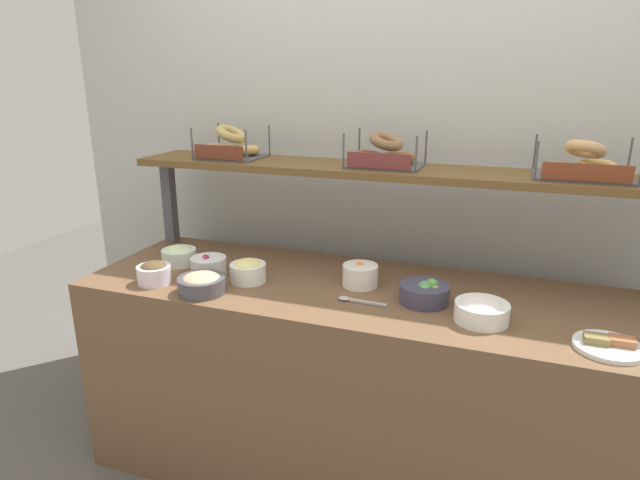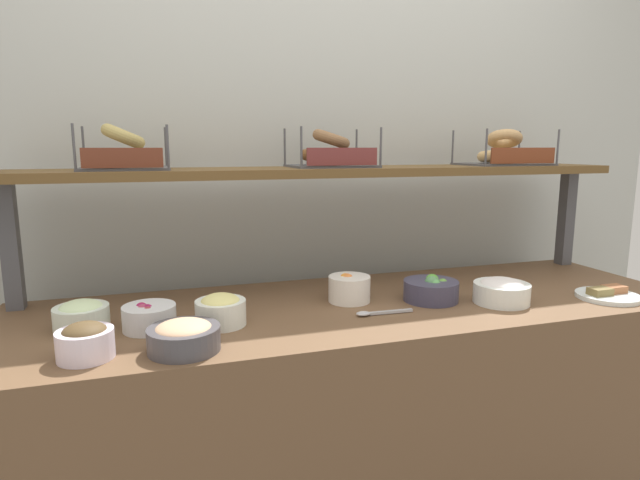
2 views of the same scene
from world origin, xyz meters
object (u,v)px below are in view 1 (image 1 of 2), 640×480
at_px(bagel_basket_plain, 583,165).
at_px(serving_plate_white, 608,345).
at_px(bowl_chocolate_spread, 154,272).
at_px(serving_spoon_near_plate, 355,300).
at_px(bowl_veggie_mix, 425,293).
at_px(bowl_beet_salad, 209,265).
at_px(bagel_basket_sesame, 231,147).
at_px(bowl_egg_salad, 248,270).
at_px(bowl_cream_cheese, 482,310).
at_px(bowl_hummus, 202,283).
at_px(bowl_fruit_salad, 360,275).
at_px(bagel_basket_cinnamon_raisin, 385,155).
at_px(bowl_scallion_spread, 179,255).

bearing_deg(bagel_basket_plain, serving_plate_white, -79.77).
xyz_separation_m(bowl_chocolate_spread, serving_spoon_near_plate, (0.80, 0.09, -0.04)).
height_order(bowl_veggie_mix, serving_plate_white, bowl_veggie_mix).
height_order(bowl_beet_salad, bagel_basket_sesame, bagel_basket_sesame).
height_order(bowl_egg_salad, bagel_basket_sesame, bagel_basket_sesame).
relative_size(bowl_beet_salad, serving_plate_white, 0.72).
bearing_deg(bowl_cream_cheese, bowl_hummus, -174.18).
relative_size(bowl_chocolate_spread, bowl_veggie_mix, 0.74).
relative_size(bowl_cream_cheese, bagel_basket_plain, 0.53).
bearing_deg(bowl_fruit_salad, bowl_veggie_mix, -15.80).
bearing_deg(bowl_veggie_mix, serving_spoon_near_plate, -160.03).
relative_size(bowl_hummus, serving_spoon_near_plate, 0.99).
bearing_deg(serving_plate_white, bowl_beet_salad, 174.12).
distance_m(bowl_cream_cheese, bowl_fruit_salad, 0.50).
bearing_deg(bowl_fruit_salad, bowl_beet_salad, -172.46).
bearing_deg(bowl_hummus, bowl_egg_salad, 55.86).
relative_size(bowl_veggie_mix, bagel_basket_cinnamon_raisin, 0.60).
bearing_deg(bagel_basket_plain, bowl_egg_salad, -163.39).
relative_size(bowl_egg_salad, bagel_basket_plain, 0.43).
bearing_deg(serving_spoon_near_plate, serving_plate_white, -5.17).
distance_m(bowl_scallion_spread, bowl_fruit_salad, 0.81).
xyz_separation_m(bowl_beet_salad, bowl_scallion_spread, (-0.18, 0.05, 0.01)).
relative_size(bowl_veggie_mix, serving_plate_white, 0.89).
distance_m(bowl_veggie_mix, bowl_hummus, 0.83).
distance_m(bowl_fruit_salad, bagel_basket_plain, 0.90).
bearing_deg(bowl_beet_salad, bowl_fruit_salad, 7.54).
bearing_deg(bagel_basket_cinnamon_raisin, serving_spoon_near_plate, -89.62).
height_order(bowl_egg_salad, bowl_cream_cheese, bowl_egg_salad).
bearing_deg(bagel_basket_cinnamon_raisin, bowl_chocolate_spread, -147.52).
distance_m(bowl_egg_salad, serving_plate_white, 1.28).
distance_m(bowl_veggie_mix, bowl_fruit_salad, 0.27).
bearing_deg(bagel_basket_cinnamon_raisin, bagel_basket_plain, -0.73).
bearing_deg(bagel_basket_sesame, bowl_veggie_mix, -19.07).
distance_m(bowl_hummus, bagel_basket_sesame, 0.70).
xyz_separation_m(bowl_beet_salad, serving_plate_white, (1.47, -0.15, -0.02)).
relative_size(bowl_veggie_mix, serving_spoon_near_plate, 0.99).
height_order(bowl_beet_salad, bowl_hummus, bowl_hummus).
xyz_separation_m(bowl_fruit_salad, bagel_basket_plain, (0.75, 0.25, 0.43)).
distance_m(bowl_fruit_salad, serving_spoon_near_plate, 0.17).
xyz_separation_m(bowl_veggie_mix, bagel_basket_sesame, (-0.94, 0.33, 0.44)).
distance_m(bowl_egg_salad, bagel_basket_sesame, 0.62).
xyz_separation_m(bowl_scallion_spread, bagel_basket_sesame, (0.12, 0.28, 0.44)).
height_order(bowl_scallion_spread, bagel_basket_plain, bagel_basket_plain).
bearing_deg(bowl_veggie_mix, bagel_basket_cinnamon_raisin, 126.01).
height_order(serving_spoon_near_plate, bagel_basket_cinnamon_raisin, bagel_basket_cinnamon_raisin).
bearing_deg(bowl_beet_salad, bowl_egg_salad, -7.13).
bearing_deg(bowl_cream_cheese, bowl_beet_salad, 175.54).
xyz_separation_m(bowl_chocolate_spread, serving_plate_white, (1.61, 0.02, -0.03)).
xyz_separation_m(bowl_chocolate_spread, bagel_basket_cinnamon_raisin, (0.79, 0.51, 0.43)).
relative_size(bagel_basket_sesame, bagel_basket_cinnamon_raisin, 0.94).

